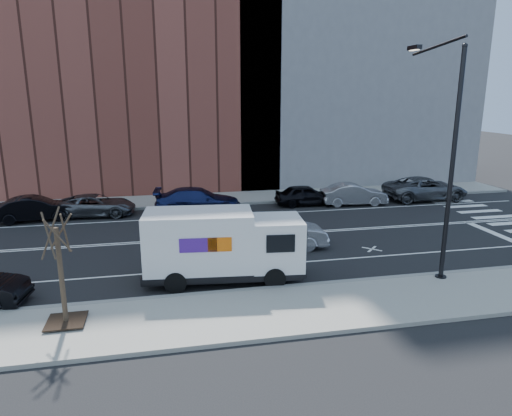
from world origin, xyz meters
name	(u,v)px	position (x,y,z in m)	size (l,w,h in m)	color
ground	(238,236)	(0.00, 0.00, 0.00)	(120.00, 120.00, 0.00)	black
sidewalk_near	(281,311)	(0.00, -8.80, 0.07)	(44.00, 3.60, 0.15)	gray
sidewalk_far	(218,199)	(0.00, 8.80, 0.07)	(44.00, 3.60, 0.15)	gray
curb_near	(269,289)	(0.00, -7.00, 0.08)	(44.00, 0.25, 0.17)	gray
curb_far	(221,204)	(0.00, 7.00, 0.08)	(44.00, 0.25, 0.17)	gray
crosswalk	(503,220)	(16.00, 0.00, 0.00)	(3.00, 14.00, 0.01)	white
road_markings	(238,236)	(0.00, 0.00, 0.00)	(40.00, 8.60, 0.01)	white
bldg_brick	(99,44)	(-8.00, 15.60, 11.00)	(26.00, 10.00, 22.00)	brown
bldg_concrete	(348,24)	(12.00, 15.60, 13.00)	(20.00, 10.00, 26.00)	slate
streetlight	(446,153)	(7.00, -6.91, 5.08)	(0.44, 4.02, 9.34)	black
street_tree	(62,286)	(-7.00, -8.40, 1.45)	(1.20, 1.20, 3.75)	black
fedex_van	(222,245)	(-1.58, -5.60, 1.51)	(6.47, 2.76, 2.88)	black
far_parked_b	(36,209)	(-11.20, 5.51, 0.73)	(1.54, 4.42, 1.46)	black
far_parked_c	(95,205)	(-7.89, 5.96, 0.66)	(2.20, 4.77, 1.33)	#54565C
far_parked_d	(198,200)	(-1.65, 5.56, 0.78)	(2.19, 5.38, 1.56)	#161D4D
far_parked_e	(306,195)	(5.60, 5.98, 0.70)	(1.65, 4.10, 1.40)	black
far_parked_f	(354,194)	(8.80, 5.44, 0.72)	(1.53, 4.38, 1.44)	#9C9BA0
far_parked_g	(425,188)	(14.40, 5.88, 0.81)	(2.68, 5.81, 1.61)	#52555B
driving_sedan	(277,233)	(1.54, -2.25, 0.79)	(1.66, 4.77, 1.57)	#BCBCC1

